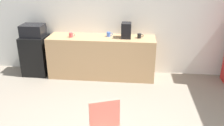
{
  "coord_description": "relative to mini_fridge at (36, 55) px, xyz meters",
  "views": [
    {
      "loc": [
        0.37,
        -2.25,
        2.34
      ],
      "look_at": [
        0.02,
        1.12,
        0.95
      ],
      "focal_mm": 38.87,
      "sensor_mm": 36.0,
      "label": 1
    }
  ],
  "objects": [
    {
      "name": "mug_red",
      "position": [
        1.64,
        0.07,
        0.51
      ],
      "size": [
        0.13,
        0.08,
        0.09
      ],
      "color": "#3F66BF",
      "rests_on": "counter_block"
    },
    {
      "name": "mug_white",
      "position": [
        0.86,
        -0.07,
        0.51
      ],
      "size": [
        0.13,
        0.08,
        0.09
      ],
      "color": "#D84C4C",
      "rests_on": "counter_block"
    },
    {
      "name": "microwave",
      "position": [
        0.0,
        0.0,
        0.57
      ],
      "size": [
        0.48,
        0.38,
        0.26
      ],
      "primitive_type": "cube",
      "color": "black",
      "rests_on": "mini_fridge"
    },
    {
      "name": "counter_block",
      "position": [
        1.49,
        0.0,
        0.01
      ],
      "size": [
        2.28,
        0.6,
        0.9
      ],
      "primitive_type": "cube",
      "color": "tan",
      "rests_on": "ground_plane"
    },
    {
      "name": "mug_green",
      "position": [
        2.29,
        0.01,
        0.51
      ],
      "size": [
        0.13,
        0.08,
        0.09
      ],
      "color": "black",
      "rests_on": "counter_block"
    },
    {
      "name": "mini_fridge",
      "position": [
        0.0,
        0.0,
        0.0
      ],
      "size": [
        0.54,
        0.54,
        0.87
      ],
      "primitive_type": "cube",
      "color": "black",
      "rests_on": "ground_plane"
    },
    {
      "name": "coffee_maker",
      "position": [
        2.02,
        0.0,
        0.62
      ],
      "size": [
        0.2,
        0.24,
        0.32
      ],
      "primitive_type": "cube",
      "color": "black",
      "rests_on": "counter_block"
    },
    {
      "name": "wall_back",
      "position": [
        1.85,
        0.35,
        0.86
      ],
      "size": [
        6.0,
        0.1,
        2.6
      ],
      "primitive_type": "cube",
      "color": "white",
      "rests_on": "ground_plane"
    }
  ]
}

